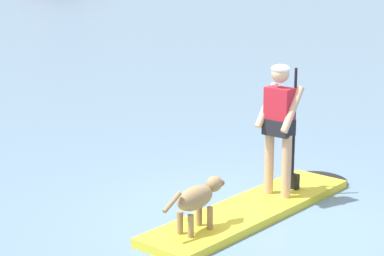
# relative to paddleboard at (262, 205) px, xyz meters

# --- Properties ---
(ground_plane) EXTENTS (400.00, 400.00, 0.00)m
(ground_plane) POSITION_rel_paddleboard_xyz_m (-0.23, -0.01, -0.05)
(ground_plane) COLOR slate
(paddleboard) EXTENTS (3.61, 0.97, 0.10)m
(paddleboard) POSITION_rel_paddleboard_xyz_m (0.00, 0.00, 0.00)
(paddleboard) COLOR yellow
(paddleboard) RESTS_ON ground_plane
(person_paddler) EXTENTS (0.62, 0.50, 1.66)m
(person_paddler) POSITION_rel_paddleboard_xyz_m (0.33, 0.02, 1.01)
(person_paddler) COLOR tan
(person_paddler) RESTS_ON paddleboard
(dog) EXTENTS (1.00, 0.25, 0.55)m
(dog) POSITION_rel_paddleboard_xyz_m (-1.22, -0.08, 0.42)
(dog) COLOR #997A51
(dog) RESTS_ON paddleboard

